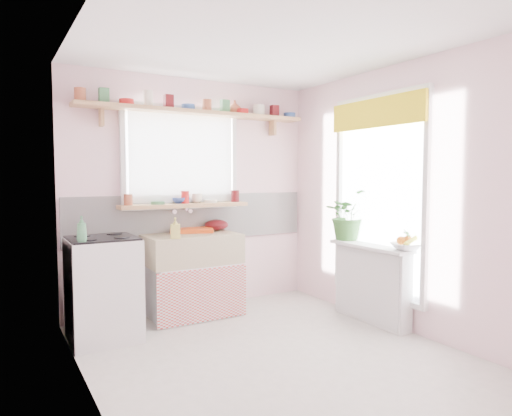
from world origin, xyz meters
TOP-DOWN VIEW (x-y plane):
  - room at (0.66, 0.86)m, footprint 3.20×3.20m
  - sink_unit at (-0.15, 1.29)m, footprint 0.95×0.65m
  - cooker at (-1.10, 1.05)m, footprint 0.58×0.58m
  - radiator_ledge at (1.30, 0.20)m, footprint 0.22×0.95m
  - windowsill at (-0.15, 1.48)m, footprint 1.40×0.22m
  - pine_shelf at (0.00, 1.47)m, footprint 2.52×0.24m
  - shelf_crockery at (-0.04, 1.47)m, footprint 2.47×0.11m
  - sill_crockery at (-0.15, 1.48)m, footprint 1.35×0.11m
  - dish_tray at (-0.08, 1.50)m, footprint 0.53×0.47m
  - colander at (0.22, 1.50)m, footprint 0.33×0.33m
  - jade_plant at (1.33, 0.60)m, footprint 0.55×0.50m
  - fruit_bowl at (1.33, -0.20)m, footprint 0.32×0.32m
  - herb_pot at (1.33, -0.20)m, footprint 0.12×0.10m
  - soap_bottle_sink at (-0.40, 1.10)m, footprint 0.12×0.12m
  - sill_cup at (0.00, 1.54)m, footprint 0.16×0.16m
  - sill_bowl at (-0.18, 1.54)m, footprint 0.25×0.25m
  - shelf_vase at (0.47, 1.53)m, footprint 0.18×0.18m
  - cooker_bottle at (-1.30, 0.83)m, footprint 0.09×0.09m
  - fruit at (1.33, -0.19)m, footprint 0.20×0.14m

SIDE VIEW (x-z plane):
  - radiator_ledge at x=1.30m, z-range 0.01..0.78m
  - sink_unit at x=-0.15m, z-range -0.13..0.99m
  - cooker at x=-1.10m, z-range 0.00..0.92m
  - fruit_bowl at x=1.33m, z-range 0.78..0.84m
  - fruit at x=1.33m, z-range 0.82..0.92m
  - herb_pot at x=1.33m, z-range 0.78..0.97m
  - dish_tray at x=-0.08m, z-range 0.85..0.89m
  - colander at x=0.22m, z-range 0.85..0.97m
  - soap_bottle_sink at x=-0.40m, z-range 0.85..1.05m
  - cooker_bottle at x=-1.30m, z-range 0.92..1.13m
  - jade_plant at x=1.33m, z-range 0.78..1.31m
  - windowsill at x=-0.15m, z-range 1.12..1.16m
  - sill_bowl at x=-0.18m, z-range 1.16..1.22m
  - sill_cup at x=0.00m, z-range 1.16..1.26m
  - sill_crockery at x=-0.15m, z-range 1.16..1.28m
  - room at x=0.66m, z-range -0.23..2.97m
  - pine_shelf at x=0.00m, z-range 2.10..2.14m
  - shelf_crockery at x=-0.04m, z-range 2.13..2.25m
  - shelf_vase at x=0.47m, z-range 2.14..2.30m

